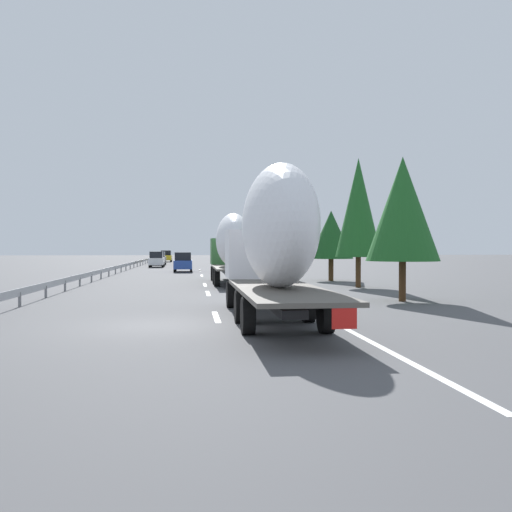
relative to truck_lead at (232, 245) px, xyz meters
The scene contains 20 objects.
ground_plane 20.87m from the truck_lead, 10.01° to the left, with size 260.00×260.00×0.00m, color #4C4C4F.
lane_stripe_0 17.89m from the truck_lead, behind, with size 3.20×0.20×0.01m, color white.
lane_stripe_1 8.12m from the truck_lead, 166.48° to the left, with size 3.20×0.20×0.01m, color white.
lane_stripe_2 3.19m from the truck_lead, 106.41° to the left, with size 3.20×0.20×0.01m, color white.
lane_stripe_3 12.01m from the truck_lead, ahead, with size 3.20×0.20×0.01m, color white.
lane_stripe_4 22.62m from the truck_lead, ahead, with size 3.20×0.20×0.01m, color white.
lane_stripe_5 23.62m from the truck_lead, ahead, with size 3.20×0.20×0.01m, color white.
edge_line_right 25.59m from the truck_lead, ahead, with size 110.00×0.20×0.01m, color white.
truck_lead is the anchor object (origin of this frame).
truck_trailing 19.15m from the truck_lead, behind, with size 12.91×2.55×4.94m.
car_yellow_coupe 60.71m from the truck_lead, ahead, with size 4.70×1.89×1.97m.
car_blue_sedan 19.89m from the truck_lead, 10.25° to the left, with size 4.25×1.82×1.96m.
car_white_van 34.42m from the truck_lead, 11.77° to the left, with size 4.77×1.78×1.95m.
car_black_suv 42.99m from the truck_lead, ahead, with size 4.17×1.82×1.90m.
road_sign 22.44m from the truck_lead, ahead, with size 0.10×0.90×3.41m.
tree_0 8.73m from the truck_lead, 118.75° to the right, with size 2.77×2.77×7.85m.
tree_1 41.05m from the truck_lead, ahead, with size 2.81×2.81×6.56m.
tree_2 7.98m from the truck_lead, 69.32° to the right, with size 3.22×3.22×5.12m.
tree_3 14.62m from the truck_lead, 152.34° to the right, with size 3.27×3.27×6.49m.
guardrail_median 25.36m from the truck_lead, 22.32° to the left, with size 94.00×0.10×0.76m.
Camera 1 is at (-17.43, -0.97, 2.40)m, focal length 39.29 mm.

